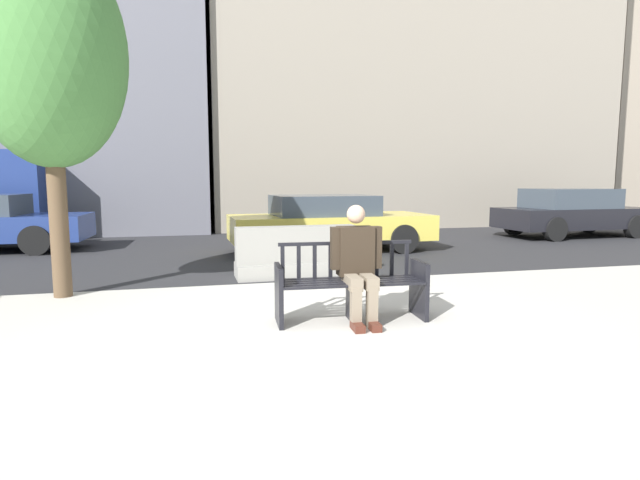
% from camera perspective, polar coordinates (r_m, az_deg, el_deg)
% --- Properties ---
extents(ground_plane, '(200.00, 200.00, 0.00)m').
position_cam_1_polar(ground_plane, '(5.27, -2.16, -10.74)').
color(ground_plane, '#B7B2A8').
extents(street_asphalt, '(120.00, 12.00, 0.01)m').
position_cam_1_polar(street_asphalt, '(13.75, -9.32, 0.11)').
color(street_asphalt, '#28282B').
rests_on(street_asphalt, ground).
extents(street_bench, '(1.71, 0.61, 0.88)m').
position_cam_1_polar(street_bench, '(5.72, 3.48, -5.23)').
color(street_bench, black).
rests_on(street_bench, ground).
extents(seated_person, '(0.59, 0.74, 1.31)m').
position_cam_1_polar(seated_person, '(5.63, 4.30, -2.39)').
color(seated_person, '#2D2319').
rests_on(seated_person, ground).
extents(jersey_barrier_centre, '(2.02, 0.73, 0.84)m').
position_cam_1_polar(jersey_barrier_centre, '(8.30, -2.73, -1.84)').
color(jersey_barrier_centre, gray).
rests_on(jersey_barrier_centre, ground).
extents(street_tree, '(1.97, 1.97, 4.73)m').
position_cam_1_polar(street_tree, '(7.79, -28.62, 18.09)').
color(street_tree, brown).
rests_on(street_tree, ground).
extents(car_taxi_near, '(4.56, 2.08, 1.26)m').
position_cam_1_polar(car_taxi_near, '(11.24, 1.04, 2.02)').
color(car_taxi_near, '#DBC64C').
rests_on(car_taxi_near, ground).
extents(car_sedan_far, '(4.38, 2.00, 1.36)m').
position_cam_1_polar(car_sedan_far, '(15.88, 26.88, 2.83)').
color(car_sedan_far, black).
rests_on(car_sedan_far, ground).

